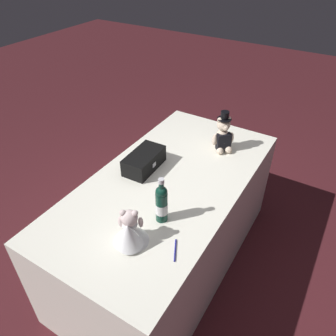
# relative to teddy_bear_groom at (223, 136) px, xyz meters

# --- Properties ---
(ground_plane) EXTENTS (12.00, 12.00, 0.00)m
(ground_plane) POSITION_rel_teddy_bear_groom_xyz_m (-0.52, 0.15, -0.89)
(ground_plane) COLOR #47191E
(reception_table) EXTENTS (1.79, 0.91, 0.78)m
(reception_table) POSITION_rel_teddy_bear_groom_xyz_m (-0.52, 0.15, -0.51)
(reception_table) COLOR white
(reception_table) RESTS_ON ground_plane
(teddy_bear_groom) EXTENTS (0.15, 0.15, 0.30)m
(teddy_bear_groom) POSITION_rel_teddy_bear_groom_xyz_m (0.00, 0.00, 0.00)
(teddy_bear_groom) COLOR beige
(teddy_bear_groom) RESTS_ON reception_table
(teddy_bear_bride) EXTENTS (0.24, 0.22, 0.21)m
(teddy_bear_bride) POSITION_rel_teddy_bear_groom_xyz_m (-1.06, 0.04, -0.03)
(teddy_bear_bride) COLOR white
(teddy_bear_bride) RESTS_ON reception_table
(champagne_bottle) EXTENTS (0.07, 0.07, 0.29)m
(champagne_bottle) POSITION_rel_teddy_bear_groom_xyz_m (-0.83, -0.00, 0.00)
(champagne_bottle) COLOR #0F392B
(champagne_bottle) RESTS_ON reception_table
(signing_pen) EXTENTS (0.13, 0.07, 0.01)m
(signing_pen) POSITION_rel_teddy_bear_groom_xyz_m (-0.98, -0.18, -0.11)
(signing_pen) COLOR navy
(signing_pen) RESTS_ON reception_table
(gift_case_black) EXTENTS (0.32, 0.18, 0.12)m
(gift_case_black) POSITION_rel_teddy_bear_groom_xyz_m (-0.48, 0.36, -0.06)
(gift_case_black) COLOR black
(gift_case_black) RESTS_ON reception_table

